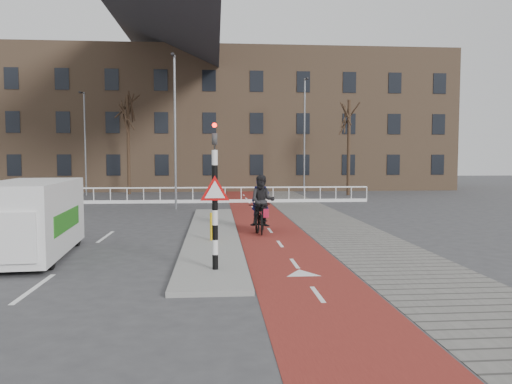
{
  "coord_description": "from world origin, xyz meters",
  "views": [
    {
      "loc": [
        -0.58,
        -13.95,
        2.83
      ],
      "look_at": [
        0.96,
        5.0,
        1.5
      ],
      "focal_mm": 35.0,
      "sensor_mm": 36.0,
      "label": 1
    }
  ],
  "objects": [
    {
      "name": "bike_lane",
      "position": [
        1.5,
        10.0,
        0.01
      ],
      "size": [
        2.5,
        60.0,
        0.01
      ],
      "primitive_type": "cube",
      "color": "maroon",
      "rests_on": "ground"
    },
    {
      "name": "bollard",
      "position": [
        -0.71,
        2.25,
        0.57
      ],
      "size": [
        0.12,
        0.12,
        0.9
      ],
      "primitive_type": "cylinder",
      "color": "#E0AF0C",
      "rests_on": "curb_island"
    },
    {
      "name": "tree_mid",
      "position": [
        -7.2,
        24.81,
        3.77
      ],
      "size": [
        0.24,
        0.24,
        7.53
      ],
      "primitive_type": "cylinder",
      "color": "black",
      "rests_on": "ground"
    },
    {
      "name": "townhouse_row",
      "position": [
        -3.0,
        32.0,
        7.81
      ],
      "size": [
        46.0,
        10.0,
        15.9
      ],
      "color": "#7F6047",
      "rests_on": "ground"
    },
    {
      "name": "cyclist_far",
      "position": [
        1.15,
        4.39,
        0.9
      ],
      "size": [
        1.01,
        2.09,
        2.16
      ],
      "rotation": [
        0.0,
        0.0,
        -0.13
      ],
      "color": "black",
      "rests_on": "bike_lane"
    },
    {
      "name": "ground",
      "position": [
        0.0,
        0.0,
        0.0
      ],
      "size": [
        120.0,
        120.0,
        0.0
      ],
      "primitive_type": "plane",
      "color": "#38383A",
      "rests_on": "ground"
    },
    {
      "name": "curb_island",
      "position": [
        -0.7,
        4.0,
        0.06
      ],
      "size": [
        1.8,
        16.0,
        0.12
      ],
      "primitive_type": "cube",
      "color": "gray",
      "rests_on": "ground"
    },
    {
      "name": "railing",
      "position": [
        -5.0,
        17.0,
        0.31
      ],
      "size": [
        28.0,
        0.1,
        0.99
      ],
      "color": "silver",
      "rests_on": "ground"
    },
    {
      "name": "tree_right",
      "position": [
        9.29,
        22.51,
        3.53
      ],
      "size": [
        0.25,
        0.25,
        7.06
      ],
      "primitive_type": "cylinder",
      "color": "black",
      "rests_on": "ground"
    },
    {
      "name": "streetlight_near",
      "position": [
        -2.75,
        13.41,
        4.14
      ],
      "size": [
        0.12,
        0.12,
        8.27
      ],
      "primitive_type": "cylinder",
      "color": "slate",
      "rests_on": "ground"
    },
    {
      "name": "traffic_signal",
      "position": [
        -0.6,
        -2.02,
        1.99
      ],
      "size": [
        0.8,
        0.8,
        3.68
      ],
      "color": "black",
      "rests_on": "curb_island"
    },
    {
      "name": "cyclist_near",
      "position": [
        1.12,
        4.92,
        0.71
      ],
      "size": [
        1.14,
        2.13,
        2.09
      ],
      "rotation": [
        0.0,
        0.0,
        -0.23
      ],
      "color": "black",
      "rests_on": "bike_lane"
    },
    {
      "name": "sidewalk",
      "position": [
        4.3,
        10.0,
        0.01
      ],
      "size": [
        3.0,
        60.0,
        0.01
      ],
      "primitive_type": "cube",
      "color": "slate",
      "rests_on": "ground"
    },
    {
      "name": "van",
      "position": [
        -5.78,
        0.43,
        1.13
      ],
      "size": [
        2.39,
        5.15,
        2.15
      ],
      "rotation": [
        0.0,
        0.0,
        0.08
      ],
      "color": "silver",
      "rests_on": "ground"
    },
    {
      "name": "streetlight_left",
      "position": [
        -10.15,
        23.78,
        3.79
      ],
      "size": [
        0.12,
        0.12,
        7.58
      ],
      "primitive_type": "cylinder",
      "color": "slate",
      "rests_on": "ground"
    },
    {
      "name": "streetlight_right",
      "position": [
        6.01,
        22.85,
        4.31
      ],
      "size": [
        0.12,
        0.12,
        8.62
      ],
      "primitive_type": "cylinder",
      "color": "slate",
      "rests_on": "ground"
    }
  ]
}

